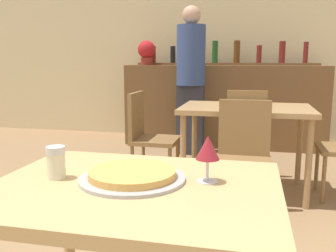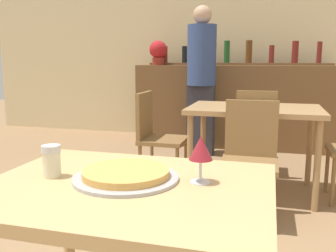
{
  "view_description": "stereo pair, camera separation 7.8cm",
  "coord_description": "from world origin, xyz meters",
  "px_view_note": "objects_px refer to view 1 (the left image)",
  "views": [
    {
      "loc": [
        0.37,
        -1.13,
        1.14
      ],
      "look_at": [
        -0.01,
        0.55,
        0.83
      ],
      "focal_mm": 40.0,
      "sensor_mm": 36.0,
      "label": 1
    },
    {
      "loc": [
        0.45,
        -1.11,
        1.14
      ],
      "look_at": [
        -0.01,
        0.55,
        0.83
      ],
      "focal_mm": 40.0,
      "sensor_mm": 36.0,
      "label": 2
    }
  ],
  "objects_px": {
    "person_standing": "(191,75)",
    "wine_glass": "(208,149)",
    "potted_plant": "(147,51)",
    "chair_far_side_front": "(243,151)",
    "chair_far_side_back": "(246,126)",
    "pizza_tray": "(132,176)",
    "chair_far_side_left": "(147,132)",
    "cheese_shaker": "(56,162)"
  },
  "relations": [
    {
      "from": "chair_far_side_left",
      "to": "person_standing",
      "type": "height_order",
      "value": "person_standing"
    },
    {
      "from": "person_standing",
      "to": "wine_glass",
      "type": "bearing_deg",
      "value": -79.68
    },
    {
      "from": "chair_far_side_front",
      "to": "chair_far_side_back",
      "type": "height_order",
      "value": "same"
    },
    {
      "from": "chair_far_side_front",
      "to": "chair_far_side_left",
      "type": "relative_size",
      "value": 1.0
    },
    {
      "from": "chair_far_side_back",
      "to": "pizza_tray",
      "type": "height_order",
      "value": "chair_far_side_back"
    },
    {
      "from": "cheese_shaker",
      "to": "person_standing",
      "type": "distance_m",
      "value": 3.31
    },
    {
      "from": "person_standing",
      "to": "wine_glass",
      "type": "xyz_separation_m",
      "value": [
        0.59,
        -3.23,
        -0.11
      ]
    },
    {
      "from": "chair_far_side_back",
      "to": "pizza_tray",
      "type": "bearing_deg",
      "value": 82.48
    },
    {
      "from": "pizza_tray",
      "to": "chair_far_side_back",
      "type": "bearing_deg",
      "value": 82.48
    },
    {
      "from": "potted_plant",
      "to": "chair_far_side_front",
      "type": "bearing_deg",
      "value": -58.91
    },
    {
      "from": "chair_far_side_front",
      "to": "cheese_shaker",
      "type": "height_order",
      "value": "chair_far_side_front"
    },
    {
      "from": "chair_far_side_back",
      "to": "cheese_shaker",
      "type": "relative_size",
      "value": 7.49
    },
    {
      "from": "chair_far_side_back",
      "to": "chair_far_side_left",
      "type": "relative_size",
      "value": 1.0
    },
    {
      "from": "cheese_shaker",
      "to": "potted_plant",
      "type": "height_order",
      "value": "potted_plant"
    },
    {
      "from": "chair_far_side_left",
      "to": "cheese_shaker",
      "type": "distance_m",
      "value": 2.13
    },
    {
      "from": "chair_far_side_front",
      "to": "pizza_tray",
      "type": "distance_m",
      "value": 1.58
    },
    {
      "from": "person_standing",
      "to": "chair_far_side_back",
      "type": "bearing_deg",
      "value": -45.07
    },
    {
      "from": "chair_far_side_front",
      "to": "chair_far_side_back",
      "type": "xyz_separation_m",
      "value": [
        0.0,
        1.07,
        0.0
      ]
    },
    {
      "from": "chair_far_side_back",
      "to": "chair_far_side_left",
      "type": "bearing_deg",
      "value": 31.37
    },
    {
      "from": "chair_far_side_front",
      "to": "pizza_tray",
      "type": "xyz_separation_m",
      "value": [
        -0.34,
        -1.52,
        0.26
      ]
    },
    {
      "from": "chair_far_side_left",
      "to": "chair_far_side_front",
      "type": "bearing_deg",
      "value": -121.37
    },
    {
      "from": "wine_glass",
      "to": "potted_plant",
      "type": "bearing_deg",
      "value": 108.86
    },
    {
      "from": "chair_far_side_left",
      "to": "wine_glass",
      "type": "distance_m",
      "value": 2.19
    },
    {
      "from": "pizza_tray",
      "to": "potted_plant",
      "type": "bearing_deg",
      "value": 105.2
    },
    {
      "from": "wine_glass",
      "to": "chair_far_side_front",
      "type": "bearing_deg",
      "value": 86.54
    },
    {
      "from": "pizza_tray",
      "to": "cheese_shaker",
      "type": "xyz_separation_m",
      "value": [
        -0.26,
        -0.04,
        0.04
      ]
    },
    {
      "from": "chair_far_side_front",
      "to": "potted_plant",
      "type": "relative_size",
      "value": 2.59
    },
    {
      "from": "person_standing",
      "to": "chair_far_side_front",
      "type": "bearing_deg",
      "value": -68.81
    },
    {
      "from": "chair_far_side_left",
      "to": "person_standing",
      "type": "xyz_separation_m",
      "value": [
        0.2,
        1.21,
        0.47
      ]
    },
    {
      "from": "cheese_shaker",
      "to": "wine_glass",
      "type": "xyz_separation_m",
      "value": [
        0.51,
        0.08,
        0.06
      ]
    },
    {
      "from": "chair_far_side_back",
      "to": "potted_plant",
      "type": "bearing_deg",
      "value": -41.36
    },
    {
      "from": "pizza_tray",
      "to": "chair_far_side_left",
      "type": "bearing_deg",
      "value": 104.59
    },
    {
      "from": "wine_glass",
      "to": "cheese_shaker",
      "type": "bearing_deg",
      "value": -171.19
    },
    {
      "from": "pizza_tray",
      "to": "cheese_shaker",
      "type": "bearing_deg",
      "value": -171.02
    },
    {
      "from": "pizza_tray",
      "to": "wine_glass",
      "type": "xyz_separation_m",
      "value": [
        0.25,
        0.04,
        0.1
      ]
    },
    {
      "from": "chair_far_side_front",
      "to": "chair_far_side_left",
      "type": "xyz_separation_m",
      "value": [
        -0.88,
        0.53,
        0.0
      ]
    },
    {
      "from": "chair_far_side_left",
      "to": "potted_plant",
      "type": "bearing_deg",
      "value": 15.93
    },
    {
      "from": "pizza_tray",
      "to": "wine_glass",
      "type": "distance_m",
      "value": 0.27
    },
    {
      "from": "chair_far_side_back",
      "to": "pizza_tray",
      "type": "distance_m",
      "value": 2.62
    },
    {
      "from": "chair_far_side_front",
      "to": "potted_plant",
      "type": "distance_m",
      "value": 2.77
    },
    {
      "from": "chair_far_side_front",
      "to": "person_standing",
      "type": "height_order",
      "value": "person_standing"
    },
    {
      "from": "cheese_shaker",
      "to": "potted_plant",
      "type": "bearing_deg",
      "value": 101.34
    }
  ]
}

